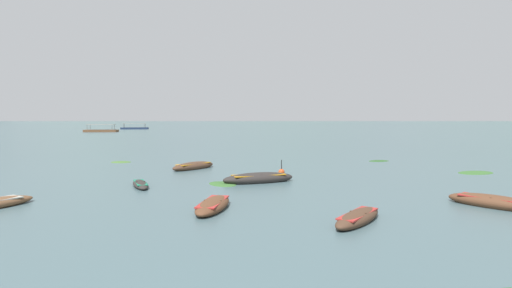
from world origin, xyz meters
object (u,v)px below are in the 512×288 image
(rowboat_6, at_px, (259,179))
(rowboat_5, at_px, (194,166))
(ferry_1, at_px, (135,128))
(mooring_buoy, at_px, (281,172))
(rowboat_3, at_px, (213,205))
(ferry_0, at_px, (101,131))
(rowboat_4, at_px, (493,202))
(rowboat_2, at_px, (140,184))
(rowboat_0, at_px, (358,218))

(rowboat_6, bearing_deg, rowboat_5, 124.60)
(rowboat_6, bearing_deg, ferry_1, 107.31)
(ferry_1, distance_m, mooring_buoy, 138.24)
(rowboat_3, relative_size, ferry_1, 0.34)
(rowboat_6, distance_m, ferry_0, 108.80)
(rowboat_4, height_order, ferry_0, ferry_0)
(rowboat_2, relative_size, rowboat_6, 0.68)
(rowboat_2, bearing_deg, rowboat_0, -39.65)
(mooring_buoy, bearing_deg, ferry_0, 115.22)
(rowboat_0, xyz_separation_m, ferry_1, (-45.25, 144.46, 0.28))
(rowboat_6, distance_m, mooring_buoy, 4.38)
(rowboat_0, bearing_deg, rowboat_3, 156.43)
(rowboat_4, xyz_separation_m, rowboat_5, (-14.53, 13.95, 0.01))
(rowboat_0, distance_m, rowboat_2, 12.95)
(rowboat_0, relative_size, ferry_1, 0.30)
(ferry_1, bearing_deg, ferry_0, -91.97)
(rowboat_2, height_order, rowboat_6, rowboat_6)
(rowboat_0, xyz_separation_m, rowboat_6, (-3.17, 9.42, 0.07))
(rowboat_5, distance_m, ferry_0, 100.74)
(ferry_0, bearing_deg, rowboat_0, -66.96)
(rowboat_4, bearing_deg, ferry_1, 110.06)
(rowboat_0, relative_size, rowboat_6, 0.70)
(rowboat_3, xyz_separation_m, rowboat_5, (-2.33, 13.78, 0.04))
(rowboat_3, relative_size, rowboat_4, 1.03)
(ferry_0, bearing_deg, rowboat_6, -66.55)
(ferry_1, height_order, mooring_buoy, ferry_1)
(rowboat_6, bearing_deg, mooring_buoy, 65.04)
(rowboat_4, relative_size, rowboat_6, 0.78)
(rowboat_0, distance_m, rowboat_6, 9.94)
(rowboat_4, bearing_deg, mooring_buoy, 125.68)
(rowboat_6, distance_m, ferry_1, 141.45)
(rowboat_3, distance_m, mooring_buoy, 11.76)
(rowboat_0, height_order, rowboat_6, rowboat_6)
(rowboat_2, height_order, mooring_buoy, mooring_buoy)
(rowboat_3, bearing_deg, rowboat_6, 71.56)
(rowboat_0, distance_m, rowboat_4, 7.06)
(rowboat_0, relative_size, rowboat_5, 0.81)
(rowboat_6, xyz_separation_m, ferry_1, (-42.08, 135.04, 0.21))
(rowboat_2, relative_size, rowboat_3, 0.85)
(ferry_0, xyz_separation_m, mooring_buoy, (45.14, -95.84, -0.34))
(rowboat_4, height_order, rowboat_6, rowboat_6)
(ferry_0, bearing_deg, rowboat_2, -70.13)
(rowboat_0, bearing_deg, mooring_buoy, 95.63)
(rowboat_2, height_order, ferry_0, ferry_0)
(rowboat_4, relative_size, mooring_buoy, 3.38)
(ferry_0, distance_m, ferry_1, 35.26)
(ferry_1, xyz_separation_m, mooring_buoy, (43.93, -131.07, -0.34))
(rowboat_3, height_order, ferry_1, ferry_1)
(rowboat_0, height_order, mooring_buoy, mooring_buoy)
(rowboat_4, xyz_separation_m, ferry_1, (-51.94, 142.23, 0.24))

